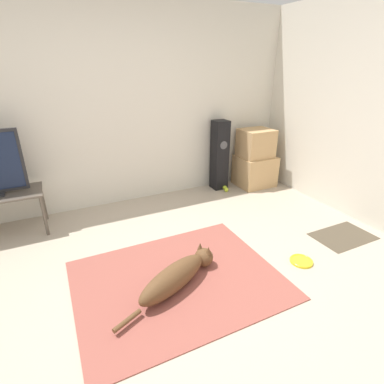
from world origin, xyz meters
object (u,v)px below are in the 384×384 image
tennis_ball_by_boxes (225,188)px  tennis_ball_near_speaker (226,190)px  dog (178,275)px  frisbee (301,261)px  cardboard_box_lower (255,171)px  floor_speaker (220,155)px  cardboard_box_upper (256,143)px

tennis_ball_by_boxes → tennis_ball_near_speaker: 0.08m
dog → frisbee: 1.25m
frisbee → tennis_ball_near_speaker: tennis_ball_near_speaker is taller
cardboard_box_lower → floor_speaker: 0.66m
dog → cardboard_box_upper: size_ratio=2.23×
dog → cardboard_box_upper: cardboard_box_upper is taller
cardboard_box_lower → floor_speaker: bearing=166.3°
frisbee → cardboard_box_upper: 2.14m
cardboard_box_upper → floor_speaker: bearing=166.4°
cardboard_box_upper → floor_speaker: 0.59m
cardboard_box_lower → tennis_ball_near_speaker: size_ratio=8.42×
tennis_ball_by_boxes → tennis_ball_near_speaker: bearing=-105.3°
cardboard_box_upper → cardboard_box_lower: bearing=-16.8°
floor_speaker → tennis_ball_by_boxes: floor_speaker is taller
cardboard_box_lower → cardboard_box_upper: 0.44m
floor_speaker → tennis_ball_by_boxes: (0.04, -0.12, -0.49)m
dog → frisbee: dog is taller
floor_speaker → tennis_ball_near_speaker: 0.53m
cardboard_box_lower → floor_speaker: (-0.57, 0.14, 0.29)m
floor_speaker → tennis_ball_near_speaker: (0.02, -0.20, -0.49)m
frisbee → tennis_ball_by_boxes: tennis_ball_by_boxes is taller
cardboard_box_upper → floor_speaker: size_ratio=0.45×
cardboard_box_upper → tennis_ball_near_speaker: cardboard_box_upper is taller
dog → tennis_ball_near_speaker: dog is taller
cardboard_box_lower → cardboard_box_upper: cardboard_box_upper is taller
frisbee → cardboard_box_lower: cardboard_box_lower is taller
frisbee → cardboard_box_lower: (0.81, 1.87, 0.22)m
dog → cardboard_box_lower: 2.64m
cardboard_box_upper → tennis_ball_near_speaker: bearing=-173.2°
dog → floor_speaker: (1.47, 1.81, 0.40)m
frisbee → floor_speaker: (0.24, 2.01, 0.51)m
dog → tennis_ball_by_boxes: size_ratio=15.96×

